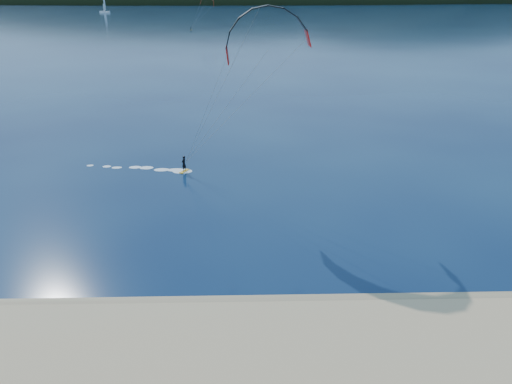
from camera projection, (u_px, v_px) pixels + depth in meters
ground at (202, 367)px, 23.38m from camera, size 1800.00×1800.00×0.00m
wet_sand at (208, 309)px, 27.51m from camera, size 220.00×2.50×0.10m
headland at (242, 2)px, 709.90m from camera, size 1200.00×310.00×140.00m
kitesurfer_near at (262, 55)px, 41.18m from camera, size 22.78×6.23×15.12m
kitesurfer_far at (207, 4)px, 212.00m from camera, size 11.79×4.61×13.67m
sailboat at (105, 12)px, 383.95m from camera, size 8.45×5.33×11.84m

